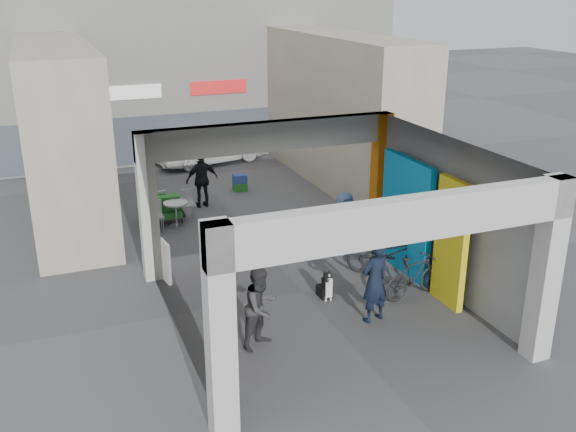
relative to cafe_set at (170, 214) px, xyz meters
name	(u,v)px	position (x,y,z in m)	size (l,w,h in m)	color
ground	(303,292)	(1.88, -5.41, -0.31)	(90.00, 90.00, 0.00)	#4E4E53
arcade_canopy	(344,204)	(2.42, -6.23, 1.99)	(6.40, 6.45, 6.40)	#B9BAB5
far_building	(167,52)	(1.88, 8.58, 3.68)	(18.00, 4.08, 8.00)	white
plaza_bldg_left	(61,131)	(-2.62, 2.09, 2.19)	(2.00, 9.00, 5.00)	#AEA890
plaza_bldg_right	(340,110)	(6.38, 2.09, 2.19)	(2.00, 9.00, 5.00)	#AEA890
bollard_left	(213,248)	(0.41, -3.17, 0.13)	(0.09, 0.09, 0.87)	gray
bollard_center	(263,236)	(1.78, -2.95, 0.16)	(0.09, 0.09, 0.93)	gray
bollard_right	(327,228)	(3.58, -2.99, 0.12)	(0.09, 0.09, 0.86)	gray
advert_board_near	(211,348)	(-0.87, -7.73, 0.20)	(0.19, 0.56, 1.00)	white
advert_board_far	(165,261)	(-0.87, -3.72, 0.20)	(0.17, 0.56, 1.00)	white
cafe_set	(170,214)	(0.00, 0.00, 0.00)	(1.44, 1.17, 0.87)	#AAAAAF
produce_stand	(163,213)	(-0.17, 0.13, 0.00)	(1.17, 0.64, 0.77)	black
crate_stack	(240,183)	(2.81, 2.27, -0.03)	(0.48, 0.39, 0.56)	#18551B
border_collie	(326,287)	(2.23, -5.87, -0.03)	(0.25, 0.50, 0.69)	black
man_with_dog	(375,281)	(2.73, -7.11, 0.58)	(0.65, 0.43, 1.78)	black
man_back_turned	(261,307)	(0.27, -7.19, 0.51)	(0.79, 0.62, 1.63)	#373639
man_elderly	(344,223)	(3.73, -3.69, 0.50)	(0.79, 0.52, 1.62)	#6185BD
man_crates	(202,180)	(1.26, 1.15, 0.56)	(1.02, 0.43, 1.74)	black
bicycle_front	(390,253)	(4.18, -5.27, 0.23)	(0.72, 2.06, 1.08)	black
bicycle_rear	(414,276)	(4.08, -6.50, 0.18)	(0.46, 1.63, 0.98)	black
white_van	(208,144)	(2.76, 6.09, 0.41)	(1.70, 4.23, 1.44)	silver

